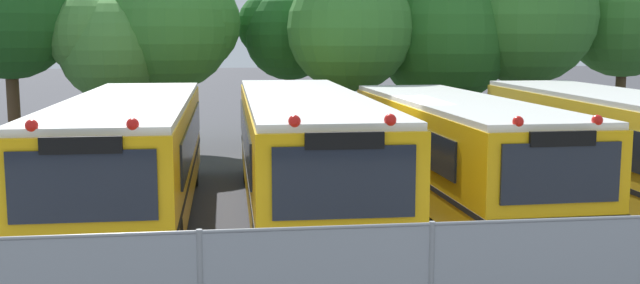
{
  "coord_description": "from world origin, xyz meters",
  "views": [
    {
      "loc": [
        -3.49,
        -15.78,
        3.84
      ],
      "look_at": [
        -1.37,
        0.0,
        1.6
      ],
      "focal_mm": 41.78,
      "sensor_mm": 36.0,
      "label": 1
    }
  ],
  "objects_px": {
    "school_bus_2": "(456,149)",
    "tree_6": "(528,17)",
    "tree_5": "(445,31)",
    "tree_2": "(177,26)",
    "tree_4": "(347,28)",
    "school_bus_0": "(131,153)",
    "tree_7": "(624,21)",
    "school_bus_1": "(304,149)",
    "tree_0": "(12,14)",
    "tree_1": "(103,46)",
    "school_bus_3": "(616,145)",
    "tree_3": "(284,33)"
  },
  "relations": [
    {
      "from": "tree_1",
      "to": "school_bus_0",
      "type": "bearing_deg",
      "value": -78.72
    },
    {
      "from": "school_bus_1",
      "to": "school_bus_3",
      "type": "distance_m",
      "value": 7.05
    },
    {
      "from": "school_bus_2",
      "to": "tree_1",
      "type": "distance_m",
      "value": 13.19
    },
    {
      "from": "school_bus_2",
      "to": "school_bus_3",
      "type": "relative_size",
      "value": 0.95
    },
    {
      "from": "tree_2",
      "to": "tree_7",
      "type": "xyz_separation_m",
      "value": [
        15.98,
        -0.42,
        0.2
      ]
    },
    {
      "from": "school_bus_0",
      "to": "tree_7",
      "type": "bearing_deg",
      "value": -148.9
    },
    {
      "from": "tree_6",
      "to": "school_bus_2",
      "type": "bearing_deg",
      "value": -120.76
    },
    {
      "from": "school_bus_3",
      "to": "tree_5",
      "type": "height_order",
      "value": "tree_5"
    },
    {
      "from": "tree_0",
      "to": "tree_2",
      "type": "bearing_deg",
      "value": 7.18
    },
    {
      "from": "school_bus_0",
      "to": "tree_5",
      "type": "xyz_separation_m",
      "value": [
        9.82,
        9.98,
        2.63
      ]
    },
    {
      "from": "school_bus_1",
      "to": "tree_4",
      "type": "bearing_deg",
      "value": -104.54
    },
    {
      "from": "tree_3",
      "to": "tree_7",
      "type": "relative_size",
      "value": 0.85
    },
    {
      "from": "tree_7",
      "to": "school_bus_0",
      "type": "bearing_deg",
      "value": -149.24
    },
    {
      "from": "school_bus_1",
      "to": "tree_3",
      "type": "xyz_separation_m",
      "value": [
        0.57,
        11.67,
        2.55
      ]
    },
    {
      "from": "school_bus_0",
      "to": "tree_3",
      "type": "relative_size",
      "value": 1.95
    },
    {
      "from": "school_bus_0",
      "to": "tree_6",
      "type": "height_order",
      "value": "tree_6"
    },
    {
      "from": "tree_2",
      "to": "tree_7",
      "type": "distance_m",
      "value": 15.98
    },
    {
      "from": "school_bus_1",
      "to": "tree_0",
      "type": "bearing_deg",
      "value": -48.36
    },
    {
      "from": "tree_2",
      "to": "tree_4",
      "type": "distance_m",
      "value": 5.79
    },
    {
      "from": "school_bus_3",
      "to": "tree_7",
      "type": "height_order",
      "value": "tree_7"
    },
    {
      "from": "school_bus_2",
      "to": "tree_3",
      "type": "height_order",
      "value": "tree_3"
    },
    {
      "from": "school_bus_3",
      "to": "school_bus_2",
      "type": "bearing_deg",
      "value": -4.11
    },
    {
      "from": "school_bus_2",
      "to": "tree_3",
      "type": "distance_m",
      "value": 12.13
    },
    {
      "from": "tree_1",
      "to": "tree_5",
      "type": "xyz_separation_m",
      "value": [
        11.72,
        0.47,
        0.5
      ]
    },
    {
      "from": "tree_3",
      "to": "tree_5",
      "type": "distance_m",
      "value": 5.82
    },
    {
      "from": "school_bus_0",
      "to": "tree_6",
      "type": "relative_size",
      "value": 1.55
    },
    {
      "from": "school_bus_3",
      "to": "tree_0",
      "type": "height_order",
      "value": "tree_0"
    },
    {
      "from": "school_bus_1",
      "to": "tree_4",
      "type": "relative_size",
      "value": 1.82
    },
    {
      "from": "school_bus_2",
      "to": "school_bus_1",
      "type": "bearing_deg",
      "value": 1.71
    },
    {
      "from": "school_bus_2",
      "to": "tree_5",
      "type": "height_order",
      "value": "tree_5"
    },
    {
      "from": "tree_1",
      "to": "tree_7",
      "type": "distance_m",
      "value": 18.35
    },
    {
      "from": "tree_1",
      "to": "tree_4",
      "type": "distance_m",
      "value": 8.04
    },
    {
      "from": "school_bus_3",
      "to": "tree_6",
      "type": "bearing_deg",
      "value": -100.23
    },
    {
      "from": "tree_5",
      "to": "tree_6",
      "type": "xyz_separation_m",
      "value": [
        2.8,
        -0.58,
        0.5
      ]
    },
    {
      "from": "school_bus_0",
      "to": "tree_5",
      "type": "height_order",
      "value": "tree_5"
    },
    {
      "from": "tree_0",
      "to": "tree_4",
      "type": "xyz_separation_m",
      "value": [
        10.83,
        -0.61,
        -0.44
      ]
    },
    {
      "from": "tree_4",
      "to": "tree_6",
      "type": "bearing_deg",
      "value": 4.05
    },
    {
      "from": "tree_4",
      "to": "tree_6",
      "type": "height_order",
      "value": "tree_6"
    },
    {
      "from": "tree_0",
      "to": "tree_3",
      "type": "distance_m",
      "value": 9.2
    },
    {
      "from": "tree_0",
      "to": "school_bus_1",
      "type": "bearing_deg",
      "value": -49.0
    },
    {
      "from": "tree_2",
      "to": "tree_4",
      "type": "bearing_deg",
      "value": -12.55
    },
    {
      "from": "tree_2",
      "to": "tree_3",
      "type": "distance_m",
      "value": 4.02
    },
    {
      "from": "tree_0",
      "to": "tree_5",
      "type": "relative_size",
      "value": 1.04
    },
    {
      "from": "tree_1",
      "to": "tree_6",
      "type": "height_order",
      "value": "tree_6"
    },
    {
      "from": "tree_6",
      "to": "tree_5",
      "type": "bearing_deg",
      "value": 168.3
    },
    {
      "from": "tree_4",
      "to": "school_bus_0",
      "type": "bearing_deg",
      "value": -124.33
    },
    {
      "from": "school_bus_2",
      "to": "tree_6",
      "type": "distance_m",
      "value": 11.3
    },
    {
      "from": "school_bus_0",
      "to": "tree_7",
      "type": "xyz_separation_m",
      "value": [
        16.43,
        9.78,
        2.99
      ]
    },
    {
      "from": "school_bus_0",
      "to": "tree_7",
      "type": "height_order",
      "value": "tree_7"
    },
    {
      "from": "school_bus_3",
      "to": "tree_4",
      "type": "relative_size",
      "value": 1.72
    }
  ]
}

